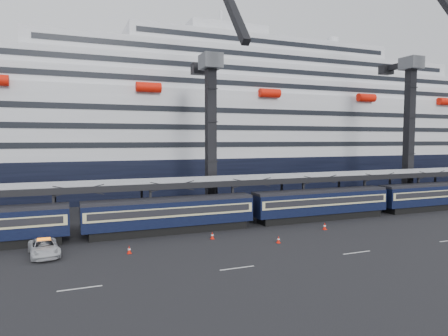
% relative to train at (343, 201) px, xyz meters
% --- Properties ---
extents(ground, '(260.00, 260.00, 0.00)m').
position_rel_train_xyz_m(ground, '(4.65, -10.00, -2.20)').
color(ground, black).
rests_on(ground, ground).
extents(train, '(133.05, 3.00, 4.05)m').
position_rel_train_xyz_m(train, '(0.00, 0.00, 0.00)').
color(train, black).
rests_on(train, ground).
extents(canopy, '(130.00, 6.25, 5.53)m').
position_rel_train_xyz_m(canopy, '(4.65, 4.00, 3.05)').
color(canopy, gray).
rests_on(canopy, ground).
extents(cruise_ship, '(214.09, 28.84, 34.00)m').
position_rel_train_xyz_m(cruise_ship, '(3.57, 35.99, 10.14)').
color(cruise_ship, black).
rests_on(cruise_ship, ground).
extents(crane_dark_near, '(4.50, 17.75, 35.08)m').
position_rel_train_xyz_m(crane_dark_near, '(-15.35, 8.59, 9.73)').
color(crane_dark_near, '#46484D').
rests_on(crane_dark_near, ground).
extents(crane_dark_mid, '(4.50, 18.24, 39.64)m').
position_rel_train_xyz_m(crane_dark_mid, '(19.65, 7.59, 11.16)').
color(crane_dark_mid, '#46484D').
rests_on(crane_dark_mid, ground).
extents(pickup_truck, '(3.08, 5.48, 1.45)m').
position_rel_train_xyz_m(pickup_truck, '(-36.06, -4.45, -1.48)').
color(pickup_truck, '#B6B9BE').
rests_on(pickup_truck, ground).
extents(traffic_cone_a, '(0.38, 0.38, 0.75)m').
position_rel_train_xyz_m(traffic_cone_a, '(-28.87, -6.56, -1.83)').
color(traffic_cone_a, red).
rests_on(traffic_cone_a, ground).
extents(traffic_cone_b, '(0.36, 0.36, 0.72)m').
position_rel_train_xyz_m(traffic_cone_b, '(-14.34, -8.31, -1.84)').
color(traffic_cone_b, red).
rests_on(traffic_cone_b, ground).
extents(traffic_cone_c, '(0.38, 0.38, 0.76)m').
position_rel_train_xyz_m(traffic_cone_c, '(-19.99, -4.33, -1.82)').
color(traffic_cone_c, red).
rests_on(traffic_cone_c, ground).
extents(traffic_cone_d, '(0.41, 0.41, 0.82)m').
position_rel_train_xyz_m(traffic_cone_d, '(-6.40, -5.01, -1.79)').
color(traffic_cone_d, red).
rests_on(traffic_cone_d, ground).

